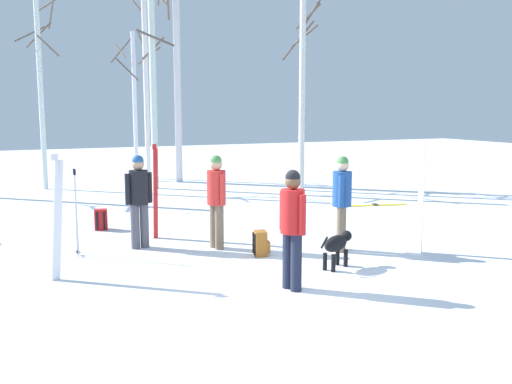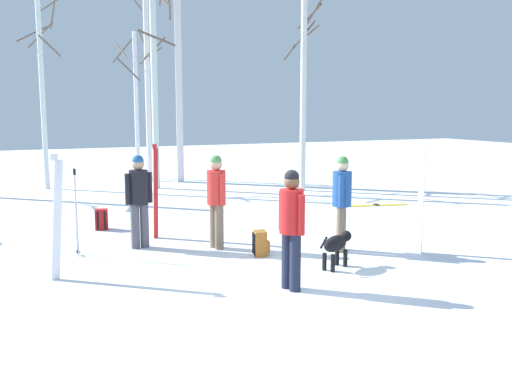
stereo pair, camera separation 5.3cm
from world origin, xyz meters
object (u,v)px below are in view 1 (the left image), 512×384
(birch_tree_6, at_px, (303,69))
(birch_tree_3, at_px, (134,100))
(ski_pair_planted_2, at_px, (156,192))
(birch_tree_1, at_px, (41,80))
(person_1, at_px, (342,197))
(person_2, at_px, (139,195))
(birch_tree_5, at_px, (177,65))
(backpack_2, at_px, (101,220))
(person_0, at_px, (292,222))
(ski_pair_planted_0, at_px, (421,199))
(dog, at_px, (337,244))
(birch_tree_4, at_px, (146,70))
(ski_pair_lying_1, at_px, (373,205))
(ski_pair_planted_1, at_px, (57,218))
(backpack_0, at_px, (261,244))
(ski_poles_0, at_px, (76,210))
(person_3, at_px, (216,196))
(birch_tree_2, at_px, (153,70))

(birch_tree_6, bearing_deg, birch_tree_3, 127.54)
(ski_pair_planted_2, relative_size, birch_tree_1, 0.29)
(person_1, relative_size, birch_tree_1, 0.27)
(person_2, height_order, birch_tree_5, birch_tree_5)
(backpack_2, bearing_deg, birch_tree_5, 61.69)
(person_0, relative_size, ski_pair_planted_0, 0.88)
(dog, xyz_separation_m, birch_tree_6, (3.64, 7.95, 3.32))
(person_1, height_order, birch_tree_4, birch_tree_4)
(dog, distance_m, backpack_2, 5.43)
(ski_pair_lying_1, height_order, birch_tree_4, birch_tree_4)
(person_0, height_order, ski_pair_planted_2, ski_pair_planted_2)
(dog, xyz_separation_m, birch_tree_4, (-0.15, 12.17, 3.45))
(ski_pair_planted_1, distance_m, birch_tree_1, 10.66)
(person_0, height_order, birch_tree_1, birch_tree_1)
(backpack_2, height_order, birch_tree_6, birch_tree_6)
(birch_tree_4, bearing_deg, backpack_0, -93.43)
(birch_tree_1, bearing_deg, ski_poles_0, -90.84)
(backpack_2, bearing_deg, birch_tree_6, 27.23)
(person_3, distance_m, birch_tree_3, 11.35)
(backpack_0, bearing_deg, birch_tree_4, 86.57)
(ski_pair_planted_1, distance_m, birch_tree_6, 10.69)
(person_2, distance_m, backpack_0, 2.41)
(ski_pair_planted_0, height_order, birch_tree_2, birch_tree_2)
(dog, distance_m, ski_pair_planted_1, 4.34)
(person_0, height_order, birch_tree_5, birch_tree_5)
(ski_pair_planted_0, distance_m, birch_tree_1, 12.75)
(ski_pair_lying_1, xyz_separation_m, ski_poles_0, (-7.77, -2.21, 0.80))
(person_0, distance_m, ski_pair_planted_1, 3.50)
(birch_tree_1, distance_m, birch_tree_6, 8.08)
(person_0, relative_size, ski_pair_planted_2, 0.92)
(birch_tree_2, relative_size, birch_tree_4, 0.96)
(person_2, relative_size, birch_tree_3, 0.33)
(ski_pair_planted_1, xyz_separation_m, birch_tree_3, (3.78, 12.00, 1.89))
(birch_tree_3, xyz_separation_m, birch_tree_5, (1.13, -1.63, 1.13))
(backpack_2, height_order, birch_tree_2, birch_tree_2)
(person_3, height_order, birch_tree_3, birch_tree_3)
(ski_pair_planted_1, height_order, backpack_2, ski_pair_planted_1)
(birch_tree_2, bearing_deg, person_2, -106.27)
(person_3, xyz_separation_m, backpack_2, (-1.68, 2.52, -0.77))
(ski_pair_planted_2, height_order, ski_poles_0, ski_pair_planted_2)
(person_1, relative_size, person_2, 1.00)
(person_3, xyz_separation_m, ski_pair_planted_2, (-0.79, 1.31, -0.06))
(person_0, xyz_separation_m, backpack_2, (-1.83, 5.22, -0.77))
(person_2, relative_size, birch_tree_4, 0.23)
(person_1, height_order, ski_pair_planted_2, ski_pair_planted_2)
(ski_pair_planted_0, distance_m, birch_tree_2, 10.57)
(birch_tree_5, bearing_deg, backpack_0, -98.67)
(birch_tree_4, bearing_deg, person_2, -104.40)
(dog, relative_size, ski_pair_planted_2, 0.44)
(ski_pair_planted_1, relative_size, ski_pair_lying_1, 1.03)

